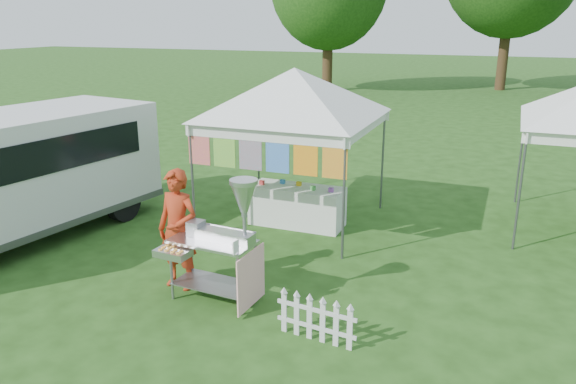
% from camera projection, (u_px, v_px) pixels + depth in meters
% --- Properties ---
extents(ground, '(120.00, 120.00, 0.00)m').
position_uv_depth(ground, '(206.00, 298.00, 8.10)').
color(ground, '#204112').
rests_on(ground, ground).
extents(canopy_main, '(4.24, 4.24, 3.45)m').
position_uv_depth(canopy_main, '(294.00, 68.00, 10.31)').
color(canopy_main, '#59595E').
rests_on(canopy_main, ground).
extents(donut_cart, '(1.37, 0.85, 1.84)m').
position_uv_depth(donut_cart, '(223.00, 231.00, 7.66)').
color(donut_cart, gray).
rests_on(donut_cart, ground).
extents(vendor, '(0.69, 0.49, 1.81)m').
position_uv_depth(vendor, '(178.00, 230.00, 8.20)').
color(vendor, '#A82E14').
rests_on(vendor, ground).
extents(cargo_van, '(3.02, 5.70, 2.25)m').
position_uv_depth(cargo_van, '(15.00, 173.00, 10.05)').
color(cargo_van, silver).
rests_on(cargo_van, ground).
extents(picket_fence, '(1.08, 0.14, 0.56)m').
position_uv_depth(picket_fence, '(316.00, 320.00, 6.95)').
color(picket_fence, silver).
rests_on(picket_fence, ground).
extents(display_table, '(1.80, 0.70, 0.77)m').
position_uv_depth(display_table, '(297.00, 206.00, 10.88)').
color(display_table, white).
rests_on(display_table, ground).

